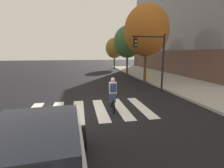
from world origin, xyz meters
The scene contains 10 objects.
ground_plane centered at (0.00, 0.00, 0.00)m, with size 120.00×120.00×0.00m, color black.
crosswalk_stripes centered at (-0.54, 0.00, 0.01)m, with size 6.10×3.48×0.01m.
sedan_near centered at (-1.86, -4.98, 0.82)m, with size 2.34×4.69×1.59m.
cyclist centered at (0.62, -0.25, 0.84)m, with size 0.38×1.71×1.69m.
traffic_light_near centered at (4.21, 3.06, 2.86)m, with size 2.47×0.28×4.20m.
fire_hydrant centered at (6.14, 8.28, 0.53)m, with size 0.33×0.22×0.78m.
street_tree_near centered at (5.18, 6.74, 4.89)m, with size 4.07×4.07×7.24m.
street_tree_mid centered at (5.22, 12.92, 4.25)m, with size 3.54×3.54×6.29m.
street_tree_far centered at (5.19, 20.91, 3.69)m, with size 3.08×3.08×5.47m.
corner_building centered at (18.42, 14.92, 7.43)m, with size 14.82×24.35×14.95m.
Camera 1 is at (-0.97, -8.09, 2.89)m, focal length 26.42 mm.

